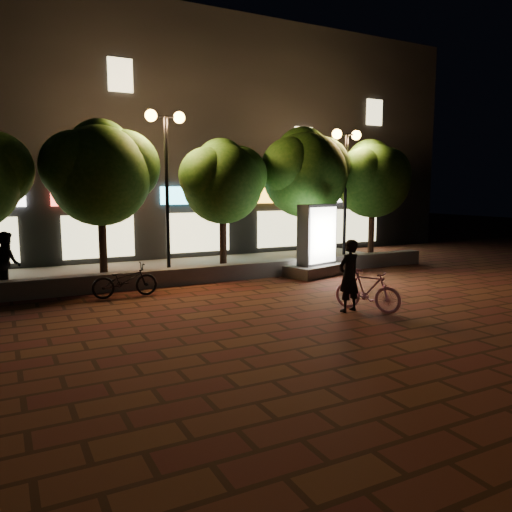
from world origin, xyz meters
TOP-DOWN VIEW (x-y plane):
  - ground at (0.00, 0.00)m, footprint 80.00×80.00m
  - retaining_wall at (0.00, 4.00)m, footprint 16.00×0.45m
  - sidewalk at (0.00, 6.50)m, footprint 16.00×5.00m
  - building_block at (-0.01, 12.99)m, footprint 28.00×8.12m
  - tree_left at (-3.45, 5.46)m, footprint 3.60×3.00m
  - tree_mid at (0.55, 5.46)m, footprint 3.24×2.70m
  - tree_right at (3.86, 5.46)m, footprint 3.72×3.10m
  - tree_far_right at (7.05, 5.46)m, footprint 3.48×2.90m
  - street_lamp_left at (-1.50, 5.20)m, footprint 1.26×0.36m
  - street_lamp_right at (5.50, 5.20)m, footprint 1.26×0.36m
  - ad_kiosk at (3.03, 3.45)m, footprint 2.39×1.66m
  - scooter_pink at (1.32, -1.15)m, footprint 1.16×1.66m
  - rider at (0.89, -0.99)m, footprint 0.69×0.52m
  - scooter_parked at (-3.39, 3.00)m, footprint 1.72×0.62m
  - pedestrian at (-6.15, 4.50)m, footprint 0.81×0.94m

SIDE VIEW (x-z plane):
  - ground at x=0.00m, z-range 0.00..0.00m
  - sidewalk at x=0.00m, z-range 0.00..0.08m
  - retaining_wall at x=0.00m, z-range 0.00..0.50m
  - scooter_parked at x=-3.39m, z-range 0.00..0.90m
  - scooter_pink at x=1.32m, z-range 0.00..0.98m
  - rider at x=0.89m, z-range 0.00..1.70m
  - pedestrian at x=-6.15m, z-range 0.08..1.75m
  - ad_kiosk at x=3.03m, z-range -0.23..2.13m
  - tree_mid at x=0.55m, z-range 0.97..5.47m
  - tree_far_right at x=7.05m, z-range 0.99..5.75m
  - tree_left at x=-3.45m, z-range 1.00..5.89m
  - tree_right at x=3.86m, z-range 1.03..6.10m
  - street_lamp_right at x=5.50m, z-range 1.40..6.38m
  - street_lamp_left at x=-1.50m, z-range 1.44..6.62m
  - building_block at x=-0.01m, z-range -0.65..10.65m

